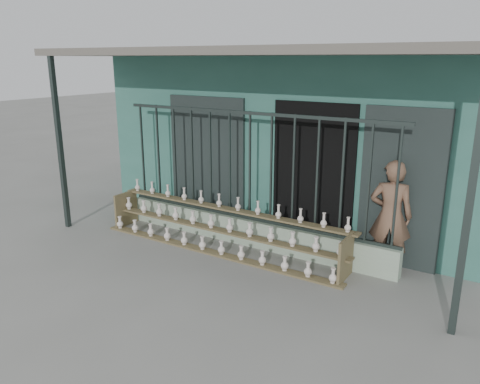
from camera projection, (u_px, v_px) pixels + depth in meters
The scene contains 6 objects.
ground at pixel (204, 273), 6.90m from camera, with size 60.00×60.00×0.00m, color slate.
workshop_building at pixel (321, 128), 9.90m from camera, with size 7.40×6.60×3.21m.
parapet_wall at pixel (249, 232), 7.90m from camera, with size 5.00×0.20×0.45m, color #9AAF96.
security_fence at pixel (250, 167), 7.59m from camera, with size 5.00×0.04×1.80m.
shelf_rack at pixel (220, 228), 7.68m from camera, with size 4.50×0.68×0.85m.
elderly_woman at pixel (390, 216), 6.80m from camera, with size 0.61×0.40×1.67m, color brown.
Camera 1 is at (3.80, -5.06, 3.05)m, focal length 35.00 mm.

